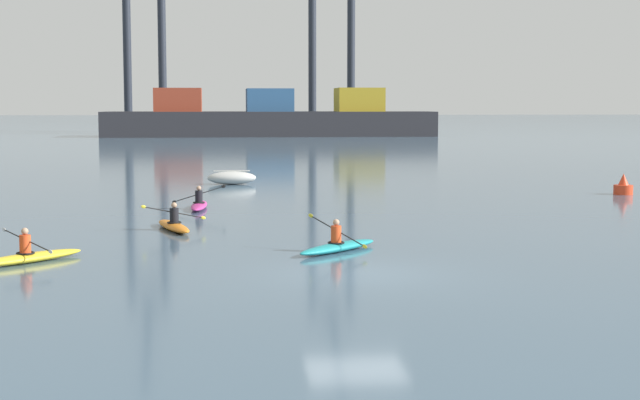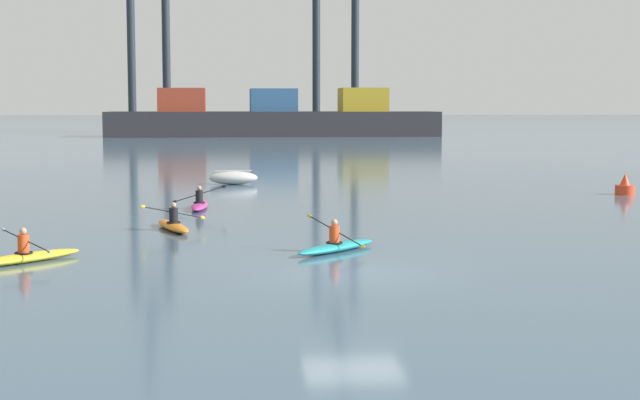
{
  "view_description": "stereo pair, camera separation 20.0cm",
  "coord_description": "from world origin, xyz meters",
  "px_view_note": "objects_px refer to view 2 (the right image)",
  "views": [
    {
      "loc": [
        -3.46,
        -23.31,
        4.21
      ],
      "look_at": [
        0.48,
        12.67,
        0.6
      ],
      "focal_mm": 53.34,
      "sensor_mm": 36.0,
      "label": 1
    },
    {
      "loc": [
        -3.26,
        -23.33,
        4.21
      ],
      "look_at": [
        0.48,
        12.67,
        0.6
      ],
      "focal_mm": 53.34,
      "sensor_mm": 36.0,
      "label": 2
    }
  ],
  "objects_px": {
    "kayak_yellow": "(27,256)",
    "gantry_crane_west": "(148,14)",
    "container_barge": "(274,119)",
    "channel_buoy": "(625,187)",
    "capsized_dinghy": "(233,178)",
    "gantry_crane_west_mid": "(336,7)",
    "kayak_orange": "(173,225)",
    "kayak_teal": "(336,246)",
    "kayak_magenta": "(200,205)"
  },
  "relations": [
    {
      "from": "kayak_orange",
      "to": "channel_buoy",
      "type": "bearing_deg",
      "value": 27.54
    },
    {
      "from": "gantry_crane_west",
      "to": "capsized_dinghy",
      "type": "distance_m",
      "value": 94.45
    },
    {
      "from": "kayak_orange",
      "to": "kayak_teal",
      "type": "height_order",
      "value": "kayak_teal"
    },
    {
      "from": "capsized_dinghy",
      "to": "kayak_yellow",
      "type": "distance_m",
      "value": 25.59
    },
    {
      "from": "channel_buoy",
      "to": "gantry_crane_west",
      "type": "bearing_deg",
      "value": 106.45
    },
    {
      "from": "channel_buoy",
      "to": "kayak_teal",
      "type": "relative_size",
      "value": 0.35
    },
    {
      "from": "container_barge",
      "to": "capsized_dinghy",
      "type": "distance_m",
      "value": 79.95
    },
    {
      "from": "gantry_crane_west_mid",
      "to": "container_barge",
      "type": "bearing_deg",
      "value": -125.71
    },
    {
      "from": "gantry_crane_west_mid",
      "to": "capsized_dinghy",
      "type": "bearing_deg",
      "value": -100.2
    },
    {
      "from": "kayak_yellow",
      "to": "kayak_orange",
      "type": "relative_size",
      "value": 0.83
    },
    {
      "from": "gantry_crane_west",
      "to": "capsized_dinghy",
      "type": "bearing_deg",
      "value": -83.11
    },
    {
      "from": "kayak_yellow",
      "to": "kayak_magenta",
      "type": "height_order",
      "value": "kayak_magenta"
    },
    {
      "from": "container_barge",
      "to": "gantry_crane_west_mid",
      "type": "relative_size",
      "value": 1.15
    },
    {
      "from": "container_barge",
      "to": "channel_buoy",
      "type": "distance_m",
      "value": 88.28
    },
    {
      "from": "container_barge",
      "to": "kayak_magenta",
      "type": "height_order",
      "value": "container_barge"
    },
    {
      "from": "capsized_dinghy",
      "to": "gantry_crane_west_mid",
      "type": "bearing_deg",
      "value": 79.8
    },
    {
      "from": "gantry_crane_west",
      "to": "capsized_dinghy",
      "type": "xyz_separation_m",
      "value": [
        11.14,
        -92.2,
        -17.2
      ]
    },
    {
      "from": "gantry_crane_west",
      "to": "kayak_yellow",
      "type": "height_order",
      "value": "gantry_crane_west"
    },
    {
      "from": "gantry_crane_west",
      "to": "kayak_teal",
      "type": "height_order",
      "value": "gantry_crane_west"
    },
    {
      "from": "gantry_crane_west",
      "to": "kayak_orange",
      "type": "xyz_separation_m",
      "value": [
        8.86,
        -110.78,
        -17.38
      ]
    },
    {
      "from": "gantry_crane_west_mid",
      "to": "kayak_yellow",
      "type": "relative_size",
      "value": 13.79
    },
    {
      "from": "container_barge",
      "to": "kayak_yellow",
      "type": "bearing_deg",
      "value": -96.77
    },
    {
      "from": "container_barge",
      "to": "gantry_crane_west",
      "type": "distance_m",
      "value": 26.46
    },
    {
      "from": "kayak_magenta",
      "to": "gantry_crane_west_mid",
      "type": "bearing_deg",
      "value": 80.13
    },
    {
      "from": "gantry_crane_west_mid",
      "to": "capsized_dinghy",
      "type": "relative_size",
      "value": 15.03
    },
    {
      "from": "capsized_dinghy",
      "to": "kayak_orange",
      "type": "bearing_deg",
      "value": -96.98
    },
    {
      "from": "kayak_teal",
      "to": "gantry_crane_west_mid",
      "type": "bearing_deg",
      "value": 83.1
    },
    {
      "from": "kayak_yellow",
      "to": "kayak_teal",
      "type": "height_order",
      "value": "kayak_teal"
    },
    {
      "from": "kayak_yellow",
      "to": "kayak_orange",
      "type": "distance_m",
      "value": 7.28
    },
    {
      "from": "container_barge",
      "to": "kayak_orange",
      "type": "height_order",
      "value": "container_barge"
    },
    {
      "from": "kayak_orange",
      "to": "capsized_dinghy",
      "type": "bearing_deg",
      "value": 83.02
    },
    {
      "from": "container_barge",
      "to": "gantry_crane_west",
      "type": "bearing_deg",
      "value": 144.64
    },
    {
      "from": "kayak_yellow",
      "to": "kayak_magenta",
      "type": "xyz_separation_m",
      "value": [
        4.34,
        12.92,
        0.0
      ]
    },
    {
      "from": "gantry_crane_west_mid",
      "to": "kayak_magenta",
      "type": "bearing_deg",
      "value": -99.87
    },
    {
      "from": "container_barge",
      "to": "channel_buoy",
      "type": "bearing_deg",
      "value": -82.29
    },
    {
      "from": "gantry_crane_west",
      "to": "gantry_crane_west_mid",
      "type": "height_order",
      "value": "gantry_crane_west_mid"
    },
    {
      "from": "capsized_dinghy",
      "to": "kayak_yellow",
      "type": "bearing_deg",
      "value": -103.25
    },
    {
      "from": "container_barge",
      "to": "kayak_orange",
      "type": "bearing_deg",
      "value": -95.13
    },
    {
      "from": "kayak_yellow",
      "to": "kayak_magenta",
      "type": "relative_size",
      "value": 0.83
    },
    {
      "from": "gantry_crane_west_mid",
      "to": "kayak_magenta",
      "type": "distance_m",
      "value": 109.32
    },
    {
      "from": "gantry_crane_west_mid",
      "to": "kayak_teal",
      "type": "bearing_deg",
      "value": -96.9
    },
    {
      "from": "kayak_yellow",
      "to": "gantry_crane_west",
      "type": "bearing_deg",
      "value": 92.58
    },
    {
      "from": "gantry_crane_west",
      "to": "kayak_orange",
      "type": "bearing_deg",
      "value": -85.43
    },
    {
      "from": "kayak_orange",
      "to": "kayak_magenta",
      "type": "xyz_separation_m",
      "value": [
        0.74,
        6.59,
        0.0
      ]
    },
    {
      "from": "capsized_dinghy",
      "to": "channel_buoy",
      "type": "xyz_separation_m",
      "value": [
        18.39,
        -7.81,
        0.01
      ]
    },
    {
      "from": "container_barge",
      "to": "kayak_orange",
      "type": "relative_size",
      "value": 13.14
    },
    {
      "from": "gantry_crane_west",
      "to": "kayak_teal",
      "type": "distance_m",
      "value": 118.19
    },
    {
      "from": "gantry_crane_west_mid",
      "to": "kayak_teal",
      "type": "height_order",
      "value": "gantry_crane_west_mid"
    },
    {
      "from": "kayak_magenta",
      "to": "kayak_teal",
      "type": "height_order",
      "value": "kayak_teal"
    },
    {
      "from": "kayak_orange",
      "to": "kayak_teal",
      "type": "relative_size",
      "value": 1.21
    }
  ]
}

